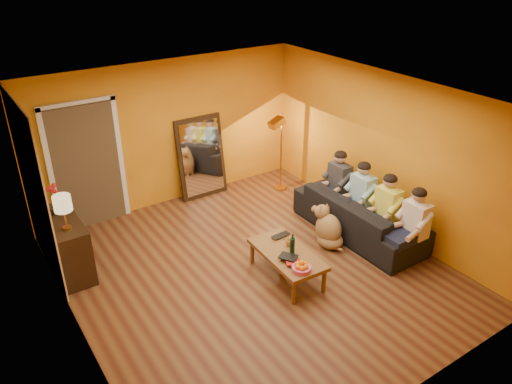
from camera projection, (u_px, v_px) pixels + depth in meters
room_shell at (241, 183)px, 7.04m from camera, size 5.00×5.50×2.60m
white_accent at (34, 190)px, 6.83m from camera, size 0.02×1.90×2.58m
doorway_recess at (85, 164)px, 8.23m from camera, size 1.06×0.30×2.10m
door_jamb_left at (51, 175)px, 7.86m from camera, size 0.08×0.06×2.20m
door_jamb_right at (121, 159)px, 8.42m from camera, size 0.08×0.06×2.20m
door_header at (76, 103)px, 7.65m from camera, size 1.22×0.06×0.08m
mirror_frame at (201, 157)px, 9.23m from camera, size 0.92×0.27×1.51m
mirror_glass at (202, 158)px, 9.20m from camera, size 0.78×0.21×1.35m
sideboard at (67, 245)px, 7.20m from camera, size 0.44×1.18×0.85m
table_lamp at (64, 213)px, 6.67m from camera, size 0.24×0.24×0.51m
sofa at (359, 215)px, 8.15m from camera, size 2.32×0.91×0.68m
coffee_table at (287, 265)px, 7.15m from camera, size 0.68×1.25×0.42m
floor_lamp at (281, 155)px, 9.43m from camera, size 0.32×0.27×1.44m
dog at (329, 226)px, 7.82m from camera, size 0.40×0.61×0.70m
person_far_left at (415, 225)px, 7.35m from camera, size 0.70×0.44×1.22m
person_mid_left at (387, 210)px, 7.76m from camera, size 0.70×0.44×1.22m
person_mid_right at (362, 196)px, 8.16m from camera, size 0.70×0.44×1.22m
person_far_right at (339, 184)px, 8.57m from camera, size 0.70×0.44×1.22m
fruit_bowl at (302, 266)px, 6.63m from camera, size 0.26×0.26×0.16m
wine_bottle at (292, 244)px, 6.97m from camera, size 0.07×0.07×0.31m
tumbler at (289, 243)px, 7.18m from camera, size 0.13×0.13×0.10m
laptop at (283, 237)px, 7.39m from camera, size 0.31×0.21×0.02m
book_lower at (285, 263)px, 6.81m from camera, size 0.23×0.29×0.03m
book_mid at (286, 261)px, 6.81m from camera, size 0.27×0.30×0.02m
book_upper at (286, 260)px, 6.78m from camera, size 0.28×0.30×0.02m
vase at (56, 206)px, 7.15m from camera, size 0.20×0.20×0.21m
flowers at (52, 190)px, 7.03m from camera, size 0.17×0.17×0.48m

